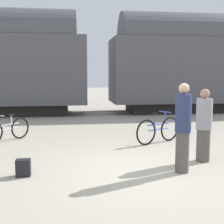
% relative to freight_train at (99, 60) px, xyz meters
% --- Properties ---
extents(ground_plane, '(80.00, 80.00, 0.00)m').
position_rel_freight_train_xyz_m(ground_plane, '(-0.00, -9.78, -2.72)').
color(ground_plane, '#B2A893').
extents(freight_train, '(50.13, 2.84, 5.17)m').
position_rel_freight_train_xyz_m(freight_train, '(0.00, 0.00, 0.00)').
color(freight_train, black).
rests_on(freight_train, ground_plane).
extents(rail_near, '(62.13, 0.07, 0.01)m').
position_rel_freight_train_xyz_m(rail_near, '(-0.00, -0.72, -2.72)').
color(rail_near, '#4C4238').
rests_on(rail_near, ground_plane).
extents(rail_far, '(62.13, 0.07, 0.01)m').
position_rel_freight_train_xyz_m(rail_far, '(-0.00, 0.72, -2.72)').
color(rail_far, '#4C4238').
rests_on(rail_far, ground_plane).
extents(bicycle_silver, '(1.14, 1.25, 0.83)m').
position_rel_freight_train_xyz_m(bicycle_silver, '(-3.40, -6.43, -2.37)').
color(bicycle_silver, black).
rests_on(bicycle_silver, ground_plane).
extents(bicycle_blue, '(1.52, 0.86, 0.92)m').
position_rel_freight_train_xyz_m(bicycle_blue, '(1.05, -7.27, -2.33)').
color(bicycle_blue, black).
rests_on(bicycle_blue, ground_plane).
extents(person_in_navy, '(0.33, 0.33, 1.83)m').
position_rel_freight_train_xyz_m(person_in_navy, '(0.75, -10.01, -1.79)').
color(person_in_navy, '#514C47').
rests_on(person_in_navy, ground_plane).
extents(person_in_grey, '(0.36, 0.36, 1.68)m').
position_rel_freight_train_xyz_m(person_in_grey, '(1.53, -9.29, -1.89)').
color(person_in_grey, '#514C47').
rests_on(person_in_grey, ground_plane).
extents(backpack, '(0.28, 0.20, 0.34)m').
position_rel_freight_train_xyz_m(backpack, '(-2.46, -9.82, -2.55)').
color(backpack, black).
rests_on(backpack, ground_plane).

